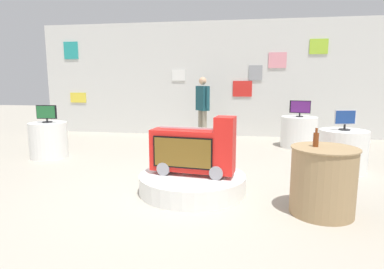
{
  "coord_description": "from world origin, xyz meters",
  "views": [
    {
      "loc": [
        1.07,
        -4.26,
        1.58
      ],
      "look_at": [
        0.23,
        0.81,
        0.73
      ],
      "focal_mm": 30.23,
      "sensor_mm": 36.0,
      "label": 1
    }
  ],
  "objects": [
    {
      "name": "main_display_pedestal",
      "position": [
        0.34,
        0.16,
        0.13
      ],
      "size": [
        1.53,
        1.53,
        0.26
      ],
      "primitive_type": "cylinder",
      "color": "white",
      "rests_on": "ground"
    },
    {
      "name": "shopper_browsing_near_truck",
      "position": [
        -0.05,
        4.23,
        0.98
      ],
      "size": [
        0.4,
        0.44,
        1.69
      ],
      "color": "gray",
      "rests_on": "ground"
    },
    {
      "name": "tv_on_left_rear",
      "position": [
        2.36,
        3.76,
        0.96
      ],
      "size": [
        0.48,
        0.17,
        0.39
      ],
      "color": "black",
      "rests_on": "display_pedestal_left_rear"
    },
    {
      "name": "side_table_round",
      "position": [
        2.01,
        -0.35,
        0.42
      ],
      "size": [
        0.78,
        0.78,
        0.81
      ],
      "color": "#9E7F56",
      "rests_on": "ground"
    },
    {
      "name": "display_pedestal_right_rear",
      "position": [
        2.79,
        1.67,
        0.37
      ],
      "size": [
        0.82,
        0.82,
        0.74
      ],
      "primitive_type": "cylinder",
      "color": "white",
      "rests_on": "ground"
    },
    {
      "name": "display_pedestal_center_rear",
      "position": [
        -2.97,
        1.78,
        0.37
      ],
      "size": [
        0.76,
        0.76,
        0.74
      ],
      "primitive_type": "cylinder",
      "color": "white",
      "rests_on": "ground"
    },
    {
      "name": "ground_plane",
      "position": [
        0.0,
        0.0,
        0.0
      ],
      "size": [
        30.0,
        30.0,
        0.0
      ],
      "primitive_type": "plane",
      "color": "#A8A091"
    },
    {
      "name": "tv_on_right_rear",
      "position": [
        2.79,
        1.67,
        0.93
      ],
      "size": [
        0.38,
        0.19,
        0.35
      ],
      "color": "black",
      "rests_on": "display_pedestal_right_rear"
    },
    {
      "name": "display_pedestal_left_rear",
      "position": [
        2.36,
        3.76,
        0.37
      ],
      "size": [
        0.85,
        0.85,
        0.74
      ],
      "primitive_type": "cylinder",
      "color": "white",
      "rests_on": "ground"
    },
    {
      "name": "bottle_on_side_table",
      "position": [
        1.91,
        -0.31,
        0.9
      ],
      "size": [
        0.06,
        0.06,
        0.22
      ],
      "color": "brown",
      "rests_on": "side_table_round"
    },
    {
      "name": "back_wall_display",
      "position": [
        -0.0,
        5.17,
        1.63
      ],
      "size": [
        10.12,
        0.13,
        3.26
      ],
      "color": "silver",
      "rests_on": "ground"
    },
    {
      "name": "novelty_firetruck_tv",
      "position": [
        0.37,
        0.16,
        0.61
      ],
      "size": [
        1.22,
        0.49,
        0.85
      ],
      "color": "gray",
      "rests_on": "main_display_pedestal"
    },
    {
      "name": "tv_on_center_rear",
      "position": [
        -2.97,
        1.78,
        0.93
      ],
      "size": [
        0.42,
        0.2,
        0.36
      ],
      "color": "black",
      "rests_on": "display_pedestal_center_rear"
    }
  ]
}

